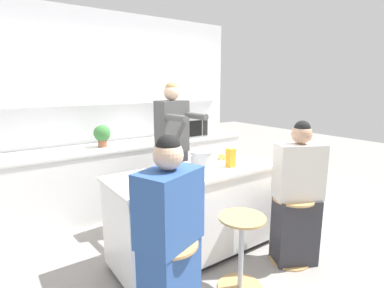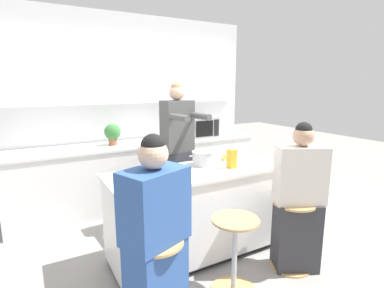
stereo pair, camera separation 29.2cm
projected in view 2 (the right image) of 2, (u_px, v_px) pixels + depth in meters
The scene contains 17 objects.
ground_plane at pixel (195, 254), 3.09m from camera, with size 16.00×16.00×0.00m, color gray.
wall_back at pixel (132, 96), 4.38m from camera, with size 3.79×0.22×2.70m.
back_counter at pixel (142, 173), 4.32m from camera, with size 3.51×0.67×0.91m.
kitchen_island at pixel (195, 213), 3.00m from camera, with size 1.73×0.68×0.90m.
bar_stool_leftmost at pixel (157, 278), 2.13m from camera, with size 0.39×0.39×0.66m.
bar_stool_center at pixel (235, 251), 2.46m from camera, with size 0.39×0.39×0.66m.
bar_stool_rightmost at pixel (293, 231), 2.81m from camera, with size 0.39×0.39×0.66m.
person_cooking at pixel (178, 156), 3.57m from camera, with size 0.40×0.58×1.75m.
person_wrapped_blanket at pixel (155, 239), 2.07m from camera, with size 0.51×0.42×1.41m.
person_seated_near at pixel (298, 205), 2.75m from camera, with size 0.49×0.42×1.40m.
cooking_pot at pixel (203, 158), 3.09m from camera, with size 0.33×0.24×0.15m.
fruit_bowl at pixel (156, 180), 2.53m from camera, with size 0.21×0.21×0.06m.
coffee_cup_near at pixel (170, 172), 2.72m from camera, with size 0.11×0.08×0.08m.
banana_bunch at pixel (226, 158), 3.30m from camera, with size 0.18×0.13×0.06m.
juice_carton at pixel (232, 159), 2.98m from camera, with size 0.08×0.08×0.20m.
microwave at pixel (201, 127), 4.62m from camera, with size 0.47×0.35×0.31m.
potted_plant at pixel (112, 133), 4.01m from camera, with size 0.21×0.21×0.29m.
Camera 2 is at (-1.40, -2.43, 1.72)m, focal length 28.00 mm.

